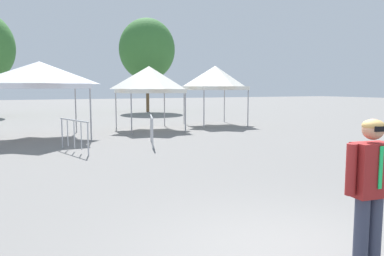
{
  "coord_description": "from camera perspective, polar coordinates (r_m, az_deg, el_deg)",
  "views": [
    {
      "loc": [
        -2.93,
        -3.34,
        2.11
      ],
      "look_at": [
        0.27,
        3.39,
        1.3
      ],
      "focal_mm": 34.44,
      "sensor_mm": 36.0,
      "label": 1
    }
  ],
  "objects": [
    {
      "name": "tree_behind_tents_center",
      "position": [
        33.37,
        -6.98,
        11.98
      ],
      "size": [
        4.9,
        4.9,
        8.2
      ],
      "color": "brown",
      "rests_on": "ground"
    },
    {
      "name": "canopy_tent_left_of_center",
      "position": [
        18.78,
        -6.65,
        7.45
      ],
      "size": [
        2.91,
        2.91,
        3.21
      ],
      "color": "#9E9EA3",
      "rests_on": "ground"
    },
    {
      "name": "crowd_barrier_by_lift",
      "position": [
        12.83,
        -17.8,
        -0.17
      ],
      "size": [
        0.64,
        2.03,
        1.08
      ],
      "color": "#B7BABF",
      "rests_on": "ground"
    },
    {
      "name": "person_foreground",
      "position": [
        4.54,
        25.86,
        -8.12
      ],
      "size": [
        0.65,
        0.29,
        1.78
      ],
      "color": "#33384C",
      "rests_on": "ground"
    },
    {
      "name": "crowd_barrier_near_person",
      "position": [
        13.75,
        -6.28,
        0.5
      ],
      "size": [
        0.67,
        2.02,
        1.08
      ],
      "color": "#B7BABF",
      "rests_on": "ground"
    },
    {
      "name": "canopy_tent_center",
      "position": [
        21.12,
        3.61,
        7.74
      ],
      "size": [
        2.93,
        2.93,
        3.36
      ],
      "color": "#9E9EA3",
      "rests_on": "ground"
    },
    {
      "name": "canopy_tent_behind_left",
      "position": [
        16.54,
        -22.54,
        7.58
      ],
      "size": [
        3.64,
        3.64,
        3.2
      ],
      "color": "#9E9EA3",
      "rests_on": "ground"
    }
  ]
}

